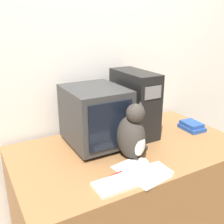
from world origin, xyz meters
TOP-DOWN VIEW (x-y plane):
  - wall_back at (0.00, 0.95)m, footprint 7.00×0.05m
  - desk at (0.00, 0.44)m, footprint 1.55×0.89m
  - crt_monitor at (-0.18, 0.61)m, footprint 0.37×0.45m
  - computer_tower at (0.16, 0.64)m, footprint 0.19×0.43m
  - keyboard at (-0.19, 0.11)m, footprint 0.45×0.14m
  - cat at (-0.06, 0.32)m, footprint 0.25×0.27m
  - book_stack at (0.60, 0.46)m, footprint 0.15×0.19m
  - pen at (-0.27, 0.20)m, footprint 0.13×0.03m
  - paper_sheet at (-0.11, 0.15)m, footprint 0.26×0.33m

SIDE VIEW (x-z plane):
  - desk at x=0.00m, z-range 0.00..0.72m
  - paper_sheet at x=-0.11m, z-range 0.72..0.72m
  - pen at x=-0.27m, z-range 0.72..0.73m
  - keyboard at x=-0.19m, z-range 0.72..0.74m
  - book_stack at x=0.60m, z-range 0.72..0.78m
  - cat at x=-0.06m, z-range 0.69..1.06m
  - crt_monitor at x=-0.18m, z-range 0.73..1.13m
  - computer_tower at x=0.16m, z-range 0.72..1.20m
  - wall_back at x=0.00m, z-range 0.00..2.50m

